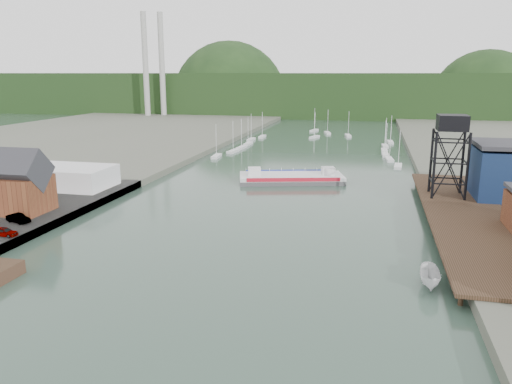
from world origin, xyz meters
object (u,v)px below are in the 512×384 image
at_px(harbor_building, 13,187).
at_px(motorboat, 430,278).
at_px(chain_ferry, 291,178).
at_px(lift_tower, 452,128).
at_px(car_west_a, 5,232).

xyz_separation_m(harbor_building, motorboat, (70.06, -13.64, -4.84)).
bearing_deg(motorboat, chain_ferry, 116.40).
relative_size(harbor_building, chain_ferry, 0.45).
distance_m(lift_tower, chain_ferry, 39.90).
height_order(harbor_building, chain_ferry, harbor_building).
bearing_deg(lift_tower, harbor_building, -160.02).
xyz_separation_m(chain_ferry, car_west_a, (-35.30, -56.11, 1.26)).
relative_size(motorboat, car_west_a, 1.58).
distance_m(chain_ferry, motorboat, 63.15).
relative_size(lift_tower, motorboat, 2.48).
bearing_deg(car_west_a, motorboat, -88.91).
bearing_deg(harbor_building, car_west_a, -57.59).
bearing_deg(car_west_a, harbor_building, 34.49).
distance_m(harbor_building, lift_tower, 82.49).
height_order(motorboat, car_west_a, car_west_a).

